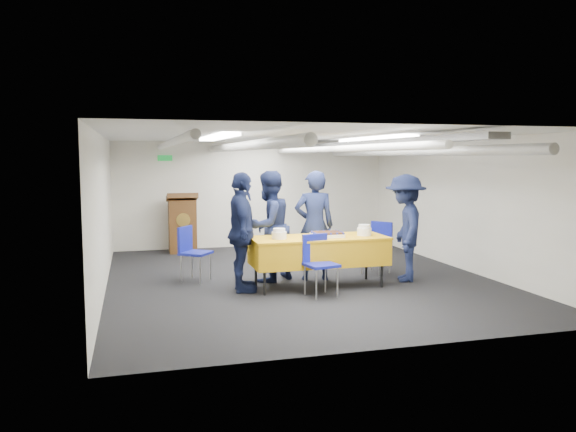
% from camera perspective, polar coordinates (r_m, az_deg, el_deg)
% --- Properties ---
extents(ground, '(7.00, 7.00, 0.00)m').
position_cam_1_polar(ground, '(9.22, 1.06, -6.34)').
color(ground, black).
rests_on(ground, ground).
extents(room_shell, '(6.00, 7.00, 2.30)m').
position_cam_1_polar(room_shell, '(9.42, 0.91, 5.04)').
color(room_shell, silver).
rests_on(room_shell, ground).
extents(serving_table, '(2.07, 0.83, 0.77)m').
position_cam_1_polar(serving_table, '(8.53, 3.14, -3.52)').
color(serving_table, black).
rests_on(serving_table, ground).
extents(sheet_cake, '(0.46, 0.36, 0.08)m').
position_cam_1_polar(sheet_cake, '(8.48, 4.01, -1.88)').
color(sheet_cake, white).
rests_on(sheet_cake, serving_table).
extents(plate_stack_left, '(0.22, 0.22, 0.16)m').
position_cam_1_polar(plate_stack_left, '(8.26, -0.90, -1.84)').
color(plate_stack_left, white).
rests_on(plate_stack_left, serving_table).
extents(plate_stack_right, '(0.22, 0.22, 0.17)m').
position_cam_1_polar(plate_stack_right, '(8.70, 7.75, -1.46)').
color(plate_stack_right, white).
rests_on(plate_stack_right, serving_table).
extents(podium, '(0.62, 0.53, 1.25)m').
position_cam_1_polar(podium, '(11.79, -10.68, -0.70)').
color(podium, brown).
rests_on(podium, ground).
extents(chair_near, '(0.49, 0.49, 0.87)m').
position_cam_1_polar(chair_near, '(8.04, 3.09, -4.32)').
color(chair_near, gray).
rests_on(chair_near, ground).
extents(chair_right, '(0.59, 0.59, 0.87)m').
position_cam_1_polar(chair_right, '(9.69, 9.18, -2.61)').
color(chair_right, gray).
rests_on(chair_right, ground).
extents(chair_left, '(0.59, 0.59, 0.87)m').
position_cam_1_polar(chair_left, '(9.09, -9.82, -3.19)').
color(chair_left, gray).
rests_on(chair_left, ground).
extents(sailor_a, '(0.70, 0.51, 1.76)m').
position_cam_1_polar(sailor_a, '(8.99, 2.69, -0.97)').
color(sailor_a, black).
rests_on(sailor_a, ground).
extents(sailor_b, '(1.08, 1.02, 1.76)m').
position_cam_1_polar(sailor_b, '(8.89, -1.97, -1.05)').
color(sailor_b, black).
rests_on(sailor_b, ground).
extents(sailor_c, '(0.55, 1.07, 1.76)m').
position_cam_1_polar(sailor_c, '(8.22, -4.72, -1.65)').
color(sailor_c, black).
rests_on(sailor_c, ground).
extents(sailor_d, '(0.99, 1.26, 1.70)m').
position_cam_1_polar(sailor_d, '(9.10, 11.81, -1.18)').
color(sailor_d, black).
rests_on(sailor_d, ground).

